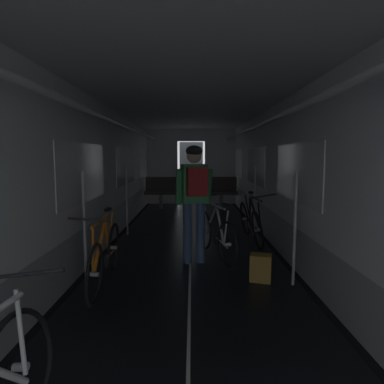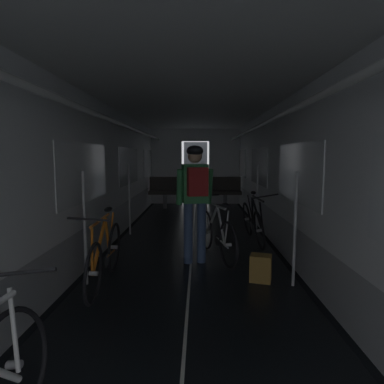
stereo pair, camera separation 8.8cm
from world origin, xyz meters
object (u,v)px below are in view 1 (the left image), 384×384
object	(u,v)px
bench_seat_far_right	(222,189)
bench_seat_far_left	(163,189)
backpack_on_floor	(262,268)
bicycle_black	(253,221)
bicycle_silver_in_aisle	(217,233)
bicycle_orange	(107,255)
person_cyclist_aisle	(196,191)

from	to	relation	value
bench_seat_far_right	bench_seat_far_left	bearing A→B (deg)	180.00
bench_seat_far_right	backpack_on_floor	size ratio (longest dim) A/B	2.89
bench_seat_far_left	bicycle_black	bearing A→B (deg)	-62.69
bench_seat_far_right	bicycle_black	world-z (taller)	bicycle_black
bicycle_black	backpack_on_floor	world-z (taller)	bicycle_black
bench_seat_far_left	bench_seat_far_right	xyz separation A→B (m)	(1.80, 0.00, 0.00)
bench_seat_far_left	bicycle_silver_in_aisle	distance (m)	5.04
bench_seat_far_right	bicycle_orange	xyz separation A→B (m)	(-1.93, -6.00, -0.18)
bicycle_silver_in_aisle	bicycle_black	bearing A→B (deg)	53.06
backpack_on_floor	bicycle_silver_in_aisle	bearing A→B (deg)	118.16
bicycle_orange	bicycle_black	bearing A→B (deg)	44.33
bicycle_orange	bicycle_silver_in_aisle	xyz separation A→B (m)	(1.41, 1.12, 0.00)
bench_seat_far_right	bicycle_orange	world-z (taller)	bench_seat_far_right
bicycle_orange	bicycle_black	size ratio (longest dim) A/B	1.00
bench_seat_far_right	bicycle_black	distance (m)	3.91
bench_seat_far_left	bicycle_silver_in_aisle	size ratio (longest dim) A/B	0.60
bicycle_orange	bicycle_silver_in_aisle	bearing A→B (deg)	38.47
bench_seat_far_right	backpack_on_floor	bearing A→B (deg)	-89.97
bicycle_silver_in_aisle	bicycle_orange	bearing A→B (deg)	-141.53
person_cyclist_aisle	bicycle_silver_in_aisle	bearing A→B (deg)	39.64
person_cyclist_aisle	backpack_on_floor	bearing A→B (deg)	-39.72
bicycle_black	bicycle_silver_in_aisle	xyz separation A→B (m)	(-0.73, -0.97, 0.00)
bicycle_black	person_cyclist_aisle	xyz separation A→B (m)	(-1.05, -1.24, 0.69)
bench_seat_far_right	bicycle_silver_in_aisle	bearing A→B (deg)	-96.00
bench_seat_far_left	backpack_on_floor	size ratio (longest dim) A/B	2.89
bicycle_silver_in_aisle	backpack_on_floor	xyz separation A→B (m)	(0.51, -0.96, -0.21)
bench_seat_far_left	bicycle_black	size ratio (longest dim) A/B	0.58
bench_seat_far_right	bicycle_silver_in_aisle	distance (m)	4.90
bicycle_black	bicycle_silver_in_aisle	size ratio (longest dim) A/B	1.04
bench_seat_far_left	person_cyclist_aisle	xyz separation A→B (m)	(0.97, -5.14, 0.50)
person_cyclist_aisle	backpack_on_floor	xyz separation A→B (m)	(0.84, -0.70, -0.90)
bench_seat_far_left	bench_seat_far_right	distance (m)	1.80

